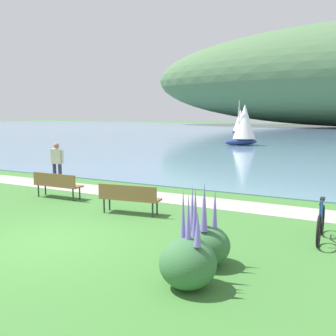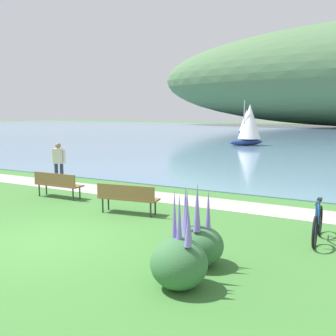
# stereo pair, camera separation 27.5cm
# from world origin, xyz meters

# --- Properties ---
(ground_plane) EXTENTS (200.00, 200.00, 0.00)m
(ground_plane) POSITION_xyz_m (0.00, 0.00, 0.00)
(ground_plane) COLOR #3D7533
(bay_water) EXTENTS (180.00, 80.00, 0.04)m
(bay_water) POSITION_xyz_m (0.00, 47.06, 0.02)
(bay_water) COLOR #5B7F9E
(bay_water) RESTS_ON ground
(shoreline_path) EXTENTS (60.00, 1.50, 0.01)m
(shoreline_path) POSITION_xyz_m (0.00, 5.31, 0.01)
(shoreline_path) COLOR #A39E93
(shoreline_path) RESTS_ON ground
(park_bench_near_camera) EXTENTS (1.81, 0.52, 0.88)m
(park_bench_near_camera) POSITION_xyz_m (-3.03, 3.49, 0.52)
(park_bench_near_camera) COLOR brown
(park_bench_near_camera) RESTS_ON ground
(park_bench_further_along) EXTENTS (1.85, 0.73, 0.88)m
(park_bench_further_along) POSITION_xyz_m (0.31, 2.86, 0.52)
(park_bench_further_along) COLOR brown
(park_bench_further_along) RESTS_ON ground
(bicycle_leaning_near_bench) EXTENTS (0.14, 1.77, 1.01)m
(bicycle_leaning_near_bench) POSITION_xyz_m (5.48, 2.96, 0.40)
(bicycle_leaning_near_bench) COLOR black
(bicycle_leaning_near_bench) RESTS_ON ground
(person_at_shoreline) EXTENTS (0.59, 0.31, 1.71)m
(person_at_shoreline) POSITION_xyz_m (-4.74, 5.32, 0.98)
(person_at_shoreline) COLOR #282D47
(person_at_shoreline) RESTS_ON ground
(echium_bush_closest_to_camera) EXTENTS (0.97, 0.97, 1.68)m
(echium_bush_closest_to_camera) POSITION_xyz_m (3.84, -0.71, 0.47)
(echium_bush_closest_to_camera) COLOR #386B3D
(echium_bush_closest_to_camera) RESTS_ON ground
(echium_bush_mid_cluster) EXTENTS (0.95, 0.95, 1.66)m
(echium_bush_mid_cluster) POSITION_xyz_m (3.71, 0.36, 0.45)
(echium_bush_mid_cluster) COLOR #386B3D
(echium_bush_mid_cluster) RESTS_ON ground
(sailboat_nearest_to_shore) EXTENTS (2.96, 3.18, 3.87)m
(sailboat_nearest_to_shore) POSITION_xyz_m (-3.81, 27.13, 1.86)
(sailboat_nearest_to_shore) COLOR navy
(sailboat_nearest_to_shore) RESTS_ON bay_water
(sailboat_toward_hillside) EXTENTS (2.88, 2.67, 3.49)m
(sailboat_toward_hillside) POSITION_xyz_m (-9.09, 42.65, 1.68)
(sailboat_toward_hillside) COLOR navy
(sailboat_toward_hillside) RESTS_ON bay_water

